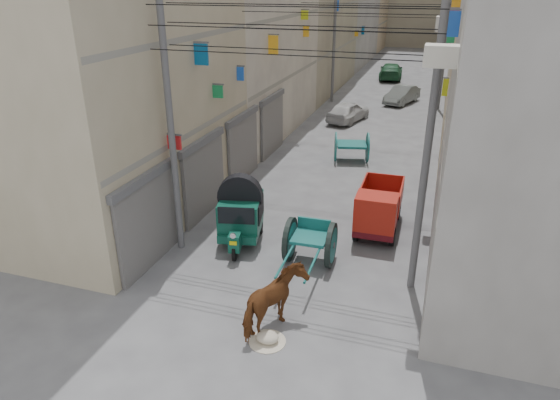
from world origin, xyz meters
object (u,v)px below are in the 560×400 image
at_px(feed_sack, 267,337).
at_px(second_cart, 352,146).
at_px(mini_truck, 378,212).
at_px(distant_car_grey, 402,95).
at_px(distant_car_green, 391,71).
at_px(distant_car_white, 348,111).
at_px(horse, 274,302).
at_px(tonga_cart, 310,241).
at_px(auto_rickshaw, 241,212).

bearing_deg(feed_sack, second_cart, 92.24).
xyz_separation_m(mini_truck, distant_car_grey, (-1.10, 20.13, -0.21)).
bearing_deg(distant_car_green, second_cart, 87.95).
bearing_deg(distant_car_white, horse, 111.42).
bearing_deg(mini_truck, tonga_cart, -124.49).
height_order(tonga_cart, feed_sack, tonga_cart).
relative_size(mini_truck, second_cart, 1.63).
distance_m(auto_rickshaw, tonga_cart, 2.59).
relative_size(tonga_cart, feed_sack, 5.52).
bearing_deg(tonga_cart, distant_car_green, 90.68).
height_order(auto_rickshaw, distant_car_grey, auto_rickshaw).
bearing_deg(feed_sack, distant_car_green, 91.99).
bearing_deg(distant_car_grey, feed_sack, -73.07).
bearing_deg(second_cart, horse, -101.29).
bearing_deg(mini_truck, second_cart, 106.48).
relative_size(second_cart, distant_car_grey, 0.51).
bearing_deg(mini_truck, distant_car_white, 103.94).
xyz_separation_m(auto_rickshaw, distant_car_grey, (3.05, 21.97, -0.44)).
bearing_deg(distant_car_green, horse, 88.15).
relative_size(feed_sack, horse, 0.29).
relative_size(tonga_cart, distant_car_green, 0.67).
height_order(auto_rickshaw, mini_truck, auto_rickshaw).
relative_size(mini_truck, distant_car_grey, 0.83).
relative_size(auto_rickshaw, tonga_cart, 0.85).
bearing_deg(distant_car_green, feed_sack, 88.09).
relative_size(mini_truck, distant_car_white, 0.83).
height_order(tonga_cart, second_cart, second_cart).
bearing_deg(distant_car_green, mini_truck, 91.77).
distance_m(second_cart, horse, 12.94).
bearing_deg(horse, auto_rickshaw, -40.55).
distance_m(tonga_cart, feed_sack, 3.89).
bearing_deg(auto_rickshaw, distant_car_white, 75.56).
distance_m(tonga_cart, distant_car_green, 31.86).
bearing_deg(distant_car_white, distant_car_green, -77.47).
bearing_deg(horse, distant_car_grey, -73.70).
relative_size(auto_rickshaw, distant_car_green, 0.56).
bearing_deg(distant_car_grey, distant_car_white, -95.57).
bearing_deg(distant_car_grey, second_cart, -76.62).
distance_m(auto_rickshaw, feed_sack, 5.21).
distance_m(horse, distant_car_white, 20.14).
height_order(mini_truck, distant_car_grey, mini_truck).
height_order(second_cart, feed_sack, second_cart).
bearing_deg(tonga_cart, horse, -91.52).
bearing_deg(horse, tonga_cart, -72.43).
height_order(tonga_cart, distant_car_white, tonga_cart).
bearing_deg(second_cart, auto_rickshaw, -116.04).
height_order(auto_rickshaw, horse, auto_rickshaw).
height_order(auto_rickshaw, distant_car_white, auto_rickshaw).
distance_m(second_cart, distant_car_green, 22.28).
distance_m(mini_truck, distant_car_white, 14.67).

